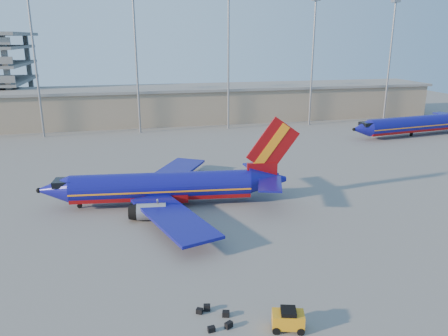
{
  "coord_description": "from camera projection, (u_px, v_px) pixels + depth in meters",
  "views": [
    {
      "loc": [
        -8.23,
        -50.36,
        20.19
      ],
      "look_at": [
        3.89,
        2.2,
        4.0
      ],
      "focal_mm": 35.0,
      "sensor_mm": 36.0,
      "label": 1
    }
  ],
  "objects": [
    {
      "name": "ground",
      "position": [
        198.0,
        205.0,
        54.58
      ],
      "size": [
        220.0,
        220.0,
        0.0
      ],
      "primitive_type": "plane",
      "color": "slate",
      "rests_on": "ground"
    },
    {
      "name": "luggage_pile",
      "position": [
        215.0,
        317.0,
        32.52
      ],
      "size": [
        2.49,
        2.99,
        0.49
      ],
      "color": "black",
      "rests_on": "ground"
    },
    {
      "name": "terminal_building",
      "position": [
        198.0,
        103.0,
        109.62
      ],
      "size": [
        122.0,
        16.0,
        8.5
      ],
      "color": "gray",
      "rests_on": "ground"
    },
    {
      "name": "aircraft_second",
      "position": [
        416.0,
        124.0,
        92.6
      ],
      "size": [
        32.61,
        12.63,
        11.07
      ],
      "rotation": [
        0.0,
        0.0,
        0.14
      ],
      "color": "navy",
      "rests_on": "ground"
    },
    {
      "name": "aircraft_main",
      "position": [
        168.0,
        187.0,
        54.32
      ],
      "size": [
        32.2,
        30.83,
        10.92
      ],
      "rotation": [
        0.0,
        0.0,
        -0.11
      ],
      "color": "navy",
      "rests_on": "ground"
    },
    {
      "name": "light_mast_row",
      "position": [
        183.0,
        50.0,
        93.54
      ],
      "size": [
        101.6,
        1.6,
        28.65
      ],
      "color": "gray",
      "rests_on": "ground"
    },
    {
      "name": "baggage_tug",
      "position": [
        288.0,
        319.0,
        31.2
      ],
      "size": [
        2.59,
        1.96,
        1.65
      ],
      "rotation": [
        0.0,
        0.0,
        -0.28
      ],
      "color": "orange",
      "rests_on": "ground"
    }
  ]
}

